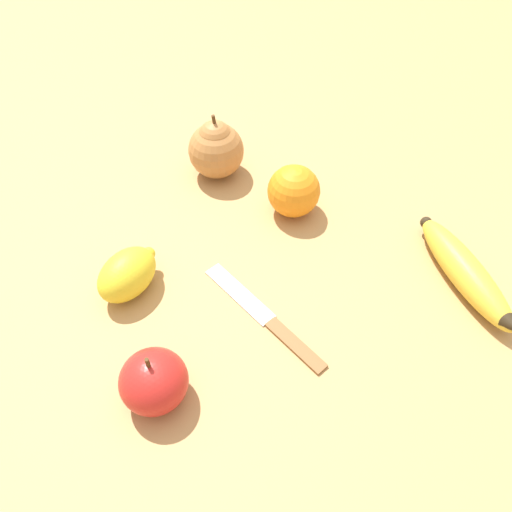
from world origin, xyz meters
TOP-DOWN VIEW (x-y plane):
  - ground_plane at (0.00, 0.00)m, footprint 3.00×3.00m
  - banana at (0.09, 0.18)m, footprint 0.20×0.08m
  - orange at (-0.07, -0.01)m, footprint 0.07×0.07m
  - pear at (-0.17, -0.11)m, footprint 0.08×0.08m
  - apple at (0.19, -0.20)m, footprint 0.07×0.07m
  - lemon at (0.04, -0.24)m, footprint 0.10×0.10m
  - paring_knife at (0.11, -0.07)m, footprint 0.17×0.13m

SIDE VIEW (x-z plane):
  - ground_plane at x=0.00m, z-range 0.00..0.00m
  - paring_knife at x=0.11m, z-range 0.00..0.01m
  - banana at x=0.09m, z-range 0.00..0.04m
  - lemon at x=0.04m, z-range 0.00..0.06m
  - apple at x=0.19m, z-range -0.01..0.07m
  - orange at x=-0.07m, z-range 0.00..0.07m
  - pear at x=-0.17m, z-range -0.01..0.10m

